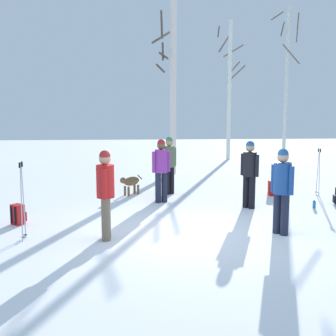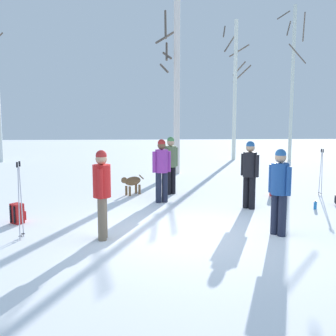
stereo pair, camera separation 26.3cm
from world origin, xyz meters
name	(u,v)px [view 1 (the left image)]	position (x,y,z in m)	size (l,w,h in m)	color
ground_plane	(188,234)	(0.00, 0.00, 0.00)	(60.00, 60.00, 0.00)	white
person_0	(161,167)	(-0.35, 2.94, 0.98)	(0.50, 0.34, 1.72)	#1E2338
person_1	(169,162)	(-0.04, 4.07, 0.98)	(0.44, 0.35, 1.72)	black
person_2	(105,189)	(-1.60, -0.25, 0.98)	(0.34, 0.52, 1.72)	#72604C
person_3	(282,186)	(1.85, -0.17, 0.98)	(0.34, 0.45, 1.72)	#1E2338
person_4	(250,170)	(1.84, 2.10, 0.98)	(0.38, 0.41, 1.72)	black
dog	(130,182)	(-1.19, 4.00, 0.39)	(0.67, 0.66, 0.57)	brown
ski_poles_0	(319,170)	(4.35, 3.62, 0.74)	(0.07, 0.22, 1.38)	#B2B2BC
ski_poles_1	(22,199)	(-3.16, -0.15, 0.80)	(0.07, 0.25, 1.49)	#B2B2BC
backpack_1	(18,215)	(-3.59, 0.99, 0.21)	(0.34, 0.35, 0.44)	red
backpack_2	(273,188)	(2.99, 3.63, 0.21)	(0.28, 0.30, 0.44)	red
water_bottle_0	(314,204)	(3.49, 1.93, 0.10)	(0.08, 0.08, 0.22)	#1E72BF
birch_tree_1	(172,81)	(0.41, 8.23, 3.67)	(0.97, 1.49, 7.06)	silver
birch_tree_2	(229,87)	(3.80, 13.11, 3.73)	(1.58, 1.28, 7.09)	silver
birch_tree_3	(286,81)	(6.49, 12.24, 4.00)	(1.46, 1.46, 7.62)	silver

